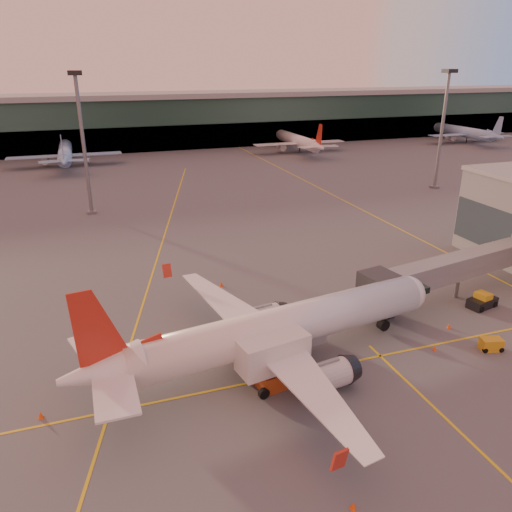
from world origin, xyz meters
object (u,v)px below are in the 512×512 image
object	(u,v)px
pushback_tug	(482,301)
main_airplane	(274,331)
catering_truck	(273,358)
gpu_cart	(491,344)

from	to	relation	value
pushback_tug	main_airplane	bearing A→B (deg)	174.31
catering_truck	gpu_cart	xyz separation A→B (m)	(22.66, -1.66, -2.16)
main_airplane	catering_truck	world-z (taller)	main_airplane
catering_truck	gpu_cart	bearing A→B (deg)	-14.18
catering_truck	main_airplane	bearing A→B (deg)	59.33
main_airplane	gpu_cart	distance (m)	22.25
gpu_cart	pushback_tug	xyz separation A→B (m)	(5.96, 7.86, 0.12)
main_airplane	gpu_cart	size ratio (longest dim) A/B	15.70
catering_truck	pushback_tug	size ratio (longest dim) A/B	1.74
main_airplane	pushback_tug	xyz separation A→B (m)	(27.52, 3.26, -2.93)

